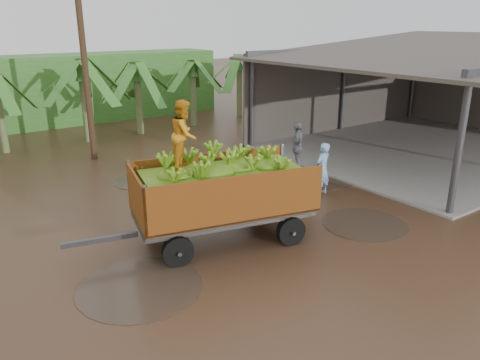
# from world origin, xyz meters

# --- Properties ---
(ground) EXTENTS (100.00, 100.00, 0.00)m
(ground) POSITION_xyz_m (0.00, 0.00, 0.00)
(ground) COLOR black
(ground) RESTS_ON ground
(packing_shed) EXTENTS (12.78, 10.80, 4.76)m
(packing_shed) POSITION_xyz_m (11.77, 1.77, 2.50)
(packing_shed) COLOR gray
(packing_shed) RESTS_ON ground
(hedge_north) EXTENTS (22.00, 3.00, 3.60)m
(hedge_north) POSITION_xyz_m (-2.00, 16.00, 1.80)
(hedge_north) COLOR #2D661E
(hedge_north) RESTS_ON ground
(banana_trailer) EXTENTS (6.12, 3.06, 3.61)m
(banana_trailer) POSITION_xyz_m (-0.85, -1.21, 1.33)
(banana_trailer) COLOR #A15717
(banana_trailer) RESTS_ON ground
(man_blue) EXTENTS (0.68, 0.51, 1.69)m
(man_blue) POSITION_xyz_m (3.56, -0.31, 0.84)
(man_blue) COLOR #7EAFE6
(man_blue) RESTS_ON ground
(man_grey) EXTENTS (1.12, 1.09, 1.88)m
(man_grey) POSITION_xyz_m (4.48, 1.87, 0.94)
(man_grey) COLOR gray
(man_grey) RESTS_ON ground
(utility_pole) EXTENTS (1.20, 0.24, 8.53)m
(utility_pole) POSITION_xyz_m (-0.97, 7.95, 4.32)
(utility_pole) COLOR #47301E
(utility_pole) RESTS_ON ground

